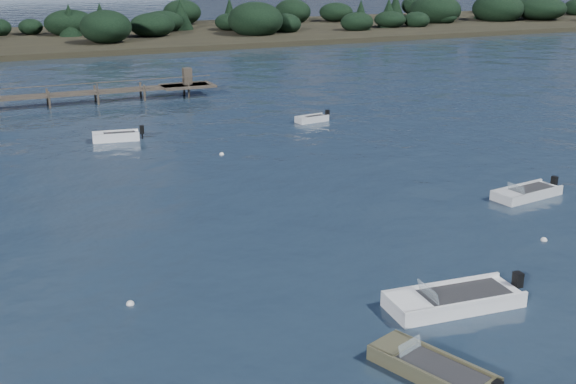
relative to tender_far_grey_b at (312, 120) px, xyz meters
name	(u,v)px	position (x,y,z in m)	size (l,w,h in m)	color
ground	(122,80)	(-10.16, 27.09, -0.15)	(400.00, 400.00, 0.00)	#142130
tender_far_grey_b	(312,120)	(0.00, 0.00, 0.00)	(3.10, 1.47, 1.04)	silver
dinghy_near_olive	(432,371)	(-12.44, -35.48, 0.00)	(2.95, 4.60, 1.11)	brown
dinghy_mid_white_a	(453,302)	(-8.92, -31.75, 0.03)	(5.78, 2.37, 1.34)	white
dinghy_mid_white_b	(526,195)	(2.85, -22.32, 0.00)	(4.63, 2.20, 1.13)	silver
tender_far_white	(116,138)	(-15.91, 0.08, 0.03)	(3.81, 1.77, 1.28)	white
buoy_b	(544,240)	(-0.84, -27.82, -0.15)	(0.32, 0.32, 0.32)	silver
buoy_c	(130,304)	(-20.40, -26.57, -0.15)	(0.32, 0.32, 0.32)	silver
buoy_e	(222,155)	(-10.05, -6.80, -0.15)	(0.32, 0.32, 0.32)	silver
far_headland	(223,23)	(14.84, 67.09, 1.82)	(190.00, 40.00, 5.80)	black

